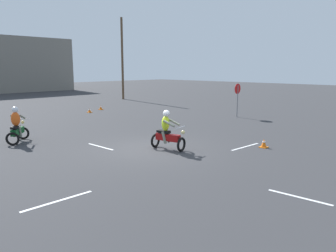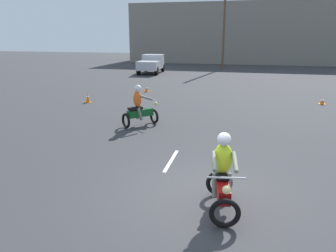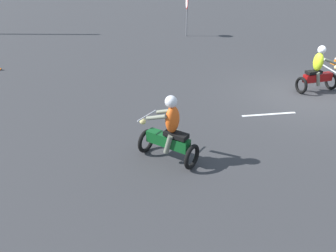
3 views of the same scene
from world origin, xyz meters
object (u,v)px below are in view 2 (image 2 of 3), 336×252
Objects in this scene: motorcycle_rider_background at (139,108)px; pickup_truck at (151,63)px; traffic_cone_mid_center at (322,102)px; motorcycle_rider_foreground at (223,177)px; traffic_cone_mid_left at (147,89)px; utility_pole_far at (224,24)px; traffic_cone_near_left at (88,98)px.

pickup_truck is (-5.28, 18.50, 0.20)m from motorcycle_rider_background.
motorcycle_rider_foreground is at bearing -108.49° from traffic_cone_mid_center.
motorcycle_rider_foreground is at bearing -73.95° from pickup_truck.
motorcycle_rider_background is 8.36m from traffic_cone_mid_left.
pickup_truck is 10.92m from traffic_cone_mid_left.
motorcycle_rider_foreground is 30.49m from utility_pole_far.
traffic_cone_mid_left is (-2.33, 8.01, -0.55)m from motorcycle_rider_background.
traffic_cone_mid_left reaches higher than traffic_cone_mid_center.
utility_pole_far is (5.30, 20.46, 4.50)m from traffic_cone_near_left.
traffic_cone_mid_left is at bearing 64.78° from traffic_cone_near_left.
pickup_truck is 9.34m from utility_pole_far.
motorcycle_rider_background is 4.58× the size of traffic_cone_mid_left.
motorcycle_rider_foreground is 4.58× the size of traffic_cone_mid_left.
traffic_cone_mid_left is (2.95, -10.49, -0.75)m from pickup_truck.
motorcycle_rider_background is 0.39× the size of pickup_truck.
motorcycle_rider_background is 10.26m from traffic_cone_mid_center.
traffic_cone_near_left is 4.63m from traffic_cone_mid_left.
traffic_cone_near_left is (0.97, -14.68, -0.70)m from pickup_truck.
traffic_cone_near_left is 12.53m from traffic_cone_mid_center.
traffic_cone_mid_center is (12.24, 2.66, -0.08)m from traffic_cone_near_left.
motorcycle_rider_foreground is 12.61m from traffic_cone_near_left.
utility_pole_far is (3.33, 16.27, 4.56)m from traffic_cone_mid_left.
utility_pole_far is at bearing 111.31° from traffic_cone_mid_center.
traffic_cone_mid_left is (-10.27, 1.53, 0.03)m from traffic_cone_mid_center.
motorcycle_rider_foreground is 6.95m from motorcycle_rider_background.
motorcycle_rider_foreground is at bearing -65.98° from traffic_cone_mid_left.
traffic_cone_near_left is at bearing 179.51° from motorcycle_rider_background.
pickup_truck is at bearing -137.34° from utility_pole_far.
pickup_truck is 0.45× the size of utility_pole_far.
traffic_cone_near_left is at bearing -115.22° from traffic_cone_mid_left.
traffic_cone_near_left reaches higher than traffic_cone_mid_center.
pickup_truck reaches higher than motorcycle_rider_background.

